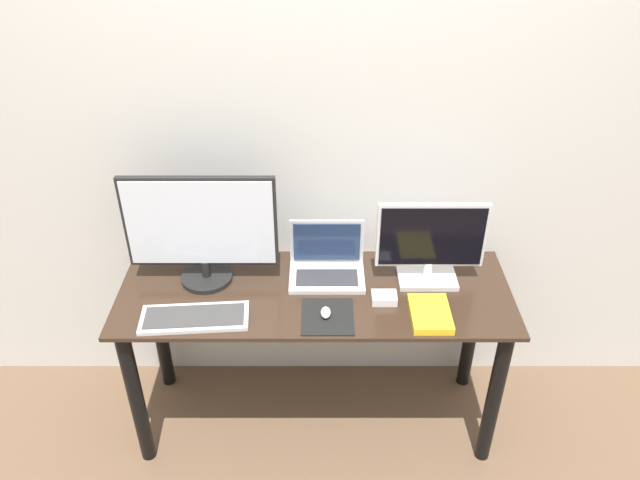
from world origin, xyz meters
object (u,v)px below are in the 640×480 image
at_px(monitor_right, 432,244).
at_px(mouse, 327,313).
at_px(power_brick, 386,298).
at_px(book, 432,314).
at_px(keyboard, 196,317).
at_px(monitor_left, 203,229).
at_px(laptop, 328,262).

height_order(monitor_right, mouse, monitor_right).
bearing_deg(power_brick, book, -29.29).
relative_size(keyboard, power_brick, 4.24).
xyz_separation_m(keyboard, book, (0.89, 0.02, 0.01)).
xyz_separation_m(monitor_left, book, (0.88, -0.24, -0.23)).
bearing_deg(monitor_left, laptop, 4.74).
relative_size(laptop, keyboard, 0.74).
relative_size(monitor_left, book, 2.81).
bearing_deg(monitor_right, power_brick, -142.49).
distance_m(laptop, book, 0.48).
relative_size(monitor_right, keyboard, 1.04).
xyz_separation_m(keyboard, mouse, (0.49, 0.02, 0.01)).
bearing_deg(keyboard, book, 1.01).
xyz_separation_m(monitor_left, laptop, (0.49, 0.04, -0.19)).
bearing_deg(laptop, mouse, -91.36).
xyz_separation_m(monitor_right, book, (-0.02, -0.24, -0.16)).
xyz_separation_m(laptop, mouse, (-0.01, -0.28, -0.03)).
distance_m(monitor_right, book, 0.29).
relative_size(monitor_left, mouse, 9.66).
xyz_separation_m(keyboard, power_brick, (0.72, 0.11, 0.01)).
height_order(laptop, book, laptop).
distance_m(monitor_right, power_brick, 0.28).
height_order(monitor_left, mouse, monitor_left).
bearing_deg(keyboard, power_brick, 8.57).
xyz_separation_m(monitor_left, monitor_right, (0.90, -0.00, -0.07)).
height_order(monitor_right, book, monitor_right).
bearing_deg(power_brick, monitor_left, 168.62).
distance_m(monitor_right, keyboard, 0.96).
height_order(monitor_right, keyboard, monitor_right).
height_order(laptop, power_brick, laptop).
relative_size(monitor_left, keyboard, 1.44).
height_order(monitor_left, book, monitor_left).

